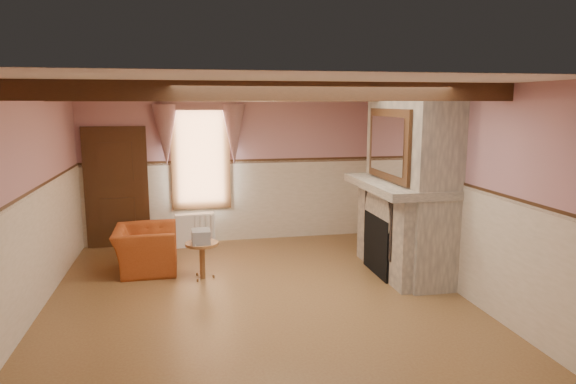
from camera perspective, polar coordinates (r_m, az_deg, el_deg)
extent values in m
cube|color=brown|center=(7.07, -3.50, -11.56)|extent=(5.50, 6.00, 0.01)
cube|color=silver|center=(6.58, -3.76, 11.77)|extent=(5.50, 6.00, 0.01)
cube|color=#B37B81|center=(9.63, -6.08, 2.80)|extent=(5.50, 0.02, 2.80)
cube|color=#B37B81|center=(3.82, 2.64, -8.19)|extent=(5.50, 0.02, 2.80)
cube|color=#B37B81|center=(6.88, -26.95, -1.09)|extent=(0.02, 6.00, 2.80)
cube|color=#B37B81|center=(7.56, 17.50, 0.44)|extent=(0.02, 6.00, 2.80)
cube|color=black|center=(7.97, 10.30, -5.78)|extent=(0.20, 0.95, 0.90)
imported|color=#994219|center=(8.30, -15.53, -6.12)|extent=(0.93, 1.06, 0.69)
cylinder|color=brown|center=(7.78, -9.50, -7.50)|extent=(0.64, 0.64, 0.55)
cube|color=#B7AD8C|center=(7.64, -9.65, -4.90)|extent=(0.27, 0.33, 0.20)
cube|color=white|center=(9.50, -10.26, -4.16)|extent=(0.71, 0.25, 0.60)
imported|color=brown|center=(7.79, 12.40, 1.43)|extent=(0.37, 0.37, 0.09)
cube|color=#301E0D|center=(8.59, 10.06, 2.64)|extent=(0.14, 0.24, 0.20)
cylinder|color=gold|center=(8.19, 11.15, 2.55)|extent=(0.11, 0.11, 0.28)
cylinder|color=maroon|center=(7.52, 13.34, 1.35)|extent=(0.06, 0.06, 0.16)
cylinder|color=gold|center=(7.35, 13.95, 0.98)|extent=(0.06, 0.06, 0.12)
cube|color=gray|center=(7.94, 13.37, 1.07)|extent=(0.85, 2.00, 2.80)
cube|color=gray|center=(7.87, 12.16, 0.74)|extent=(1.05, 2.05, 0.12)
cube|color=silver|center=(7.73, 11.07, 5.17)|extent=(0.06, 1.44, 1.04)
cube|color=black|center=(9.66, -18.50, 0.26)|extent=(1.10, 0.10, 2.10)
cube|color=white|center=(9.54, -9.69, 4.15)|extent=(1.06, 0.08, 2.02)
cube|color=gray|center=(9.41, -9.77, 7.74)|extent=(1.30, 0.14, 1.40)
cube|color=black|center=(5.39, -1.99, 11.13)|extent=(5.50, 0.18, 0.20)
cube|color=black|center=(7.77, -4.97, 10.73)|extent=(5.50, 0.18, 0.20)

